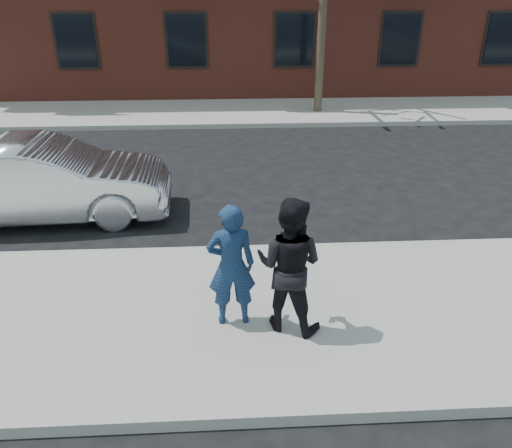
{
  "coord_description": "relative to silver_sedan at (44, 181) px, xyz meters",
  "views": [
    {
      "loc": [
        1.51,
        -5.6,
        4.03
      ],
      "look_at": [
        1.84,
        0.4,
        1.12
      ],
      "focal_mm": 35.0,
      "sensor_mm": 36.0,
      "label": 1
    }
  ],
  "objects": [
    {
      "name": "ground",
      "position": [
        1.91,
        -3.2,
        -0.75
      ],
      "size": [
        100.0,
        100.0,
        0.0
      ],
      "primitive_type": "plane",
      "color": "black",
      "rests_on": "ground"
    },
    {
      "name": "near_sidewalk",
      "position": [
        1.91,
        -3.45,
        -0.67
      ],
      "size": [
        50.0,
        3.5,
        0.15
      ],
      "primitive_type": "cube",
      "color": "#98968F",
      "rests_on": "ground"
    },
    {
      "name": "near_curb",
      "position": [
        1.91,
        -1.65,
        -0.67
      ],
      "size": [
        50.0,
        0.1,
        0.15
      ],
      "primitive_type": "cube",
      "color": "#999691",
      "rests_on": "ground"
    },
    {
      "name": "far_sidewalk",
      "position": [
        1.91,
        8.05,
        -0.67
      ],
      "size": [
        50.0,
        3.5,
        0.15
      ],
      "primitive_type": "cube",
      "color": "#98968F",
      "rests_on": "ground"
    },
    {
      "name": "far_curb",
      "position": [
        1.91,
        6.25,
        -0.67
      ],
      "size": [
        50.0,
        0.1,
        0.15
      ],
      "primitive_type": "cube",
      "color": "#999691",
      "rests_on": "ground"
    },
    {
      "name": "silver_sedan",
      "position": [
        0.0,
        0.0,
        0.0
      ],
      "size": [
        4.63,
        1.84,
        1.5
      ],
      "primitive_type": "imported",
      "rotation": [
        0.0,
        0.0,
        1.63
      ],
      "color": "silver",
      "rests_on": "ground"
    },
    {
      "name": "man_hoodie",
      "position": [
        3.41,
        -3.6,
        0.21
      ],
      "size": [
        0.62,
        0.5,
        1.61
      ],
      "rotation": [
        0.0,
        0.0,
        3.22
      ],
      "color": "navy",
      "rests_on": "near_sidewalk"
    },
    {
      "name": "man_peacoat",
      "position": [
        4.1,
        -3.72,
        0.26
      ],
      "size": [
        1.03,
        0.94,
        1.72
      ],
      "rotation": [
        0.0,
        0.0,
        2.72
      ],
      "color": "black",
      "rests_on": "near_sidewalk"
    }
  ]
}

